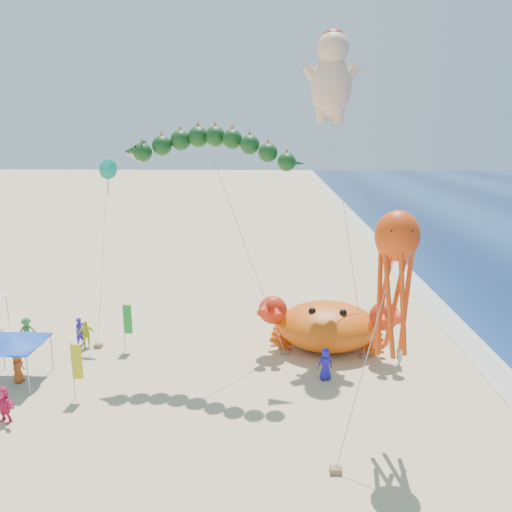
{
  "coord_description": "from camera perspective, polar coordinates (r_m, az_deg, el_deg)",
  "views": [
    {
      "loc": [
        -1.01,
        -26.1,
        13.48
      ],
      "look_at": [
        -2.0,
        2.0,
        6.5
      ],
      "focal_mm": 35.0,
      "sensor_mm": 36.0,
      "label": 1
    }
  ],
  "objects": [
    {
      "name": "ground",
      "position": [
        29.4,
        3.87,
        -13.39
      ],
      "size": [
        320.0,
        320.0,
        0.0
      ],
      "primitive_type": "plane",
      "color": "#D1B784",
      "rests_on": "ground"
    },
    {
      "name": "foam_strip",
      "position": [
        32.13,
        26.34,
        -12.4
      ],
      "size": [
        320.0,
        320.0,
        0.0
      ],
      "primitive_type": "plane",
      "color": "silver",
      "rests_on": "ground"
    },
    {
      "name": "crab_inflatable",
      "position": [
        32.24,
        8.17,
        -7.76
      ],
      "size": [
        8.47,
        5.9,
        3.71
      ],
      "color": "#E8570C",
      "rests_on": "ground"
    },
    {
      "name": "dragon_kite",
      "position": [
        28.29,
        -5.14,
        11.66
      ],
      "size": [
        10.01,
        2.61,
        13.49
      ],
      "color": "#103B14",
      "rests_on": "ground"
    },
    {
      "name": "cherub_kite",
      "position": [
        32.97,
        8.65,
        19.81
      ],
      "size": [
        3.68,
        5.41,
        19.55
      ],
      "color": "#FFC29B",
      "rests_on": "ground"
    },
    {
      "name": "octopus_kite",
      "position": [
        21.53,
        15.55,
        -1.84
      ],
      "size": [
        3.62,
        3.47,
        10.44
      ],
      "color": "#E73F0C",
      "rests_on": "ground"
    },
    {
      "name": "canopy_blue",
      "position": [
        30.66,
        -26.12,
        -8.66
      ],
      "size": [
        3.45,
        3.45,
        2.71
      ],
      "color": "gray",
      "rests_on": "ground"
    },
    {
      "name": "feather_flags",
      "position": [
        31.87,
        -23.66,
        -8.38
      ],
      "size": [
        9.53,
        6.06,
        3.2
      ],
      "color": "gray",
      "rests_on": "ground"
    },
    {
      "name": "beachgoers",
      "position": [
        31.23,
        -19.16,
        -10.63
      ],
      "size": [
        26.3,
        10.06,
        1.88
      ],
      "color": "#DB2365",
      "rests_on": "ground"
    },
    {
      "name": "small_kites",
      "position": [
        32.89,
        -25.75,
        1.6
      ],
      "size": [
        8.21,
        10.75,
        11.82
      ],
      "color": "#CC164C",
      "rests_on": "ground"
    }
  ]
}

